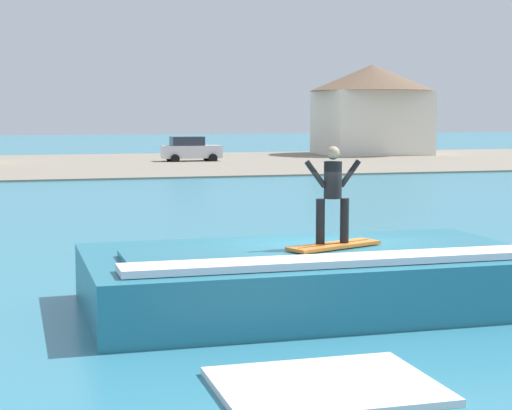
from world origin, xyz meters
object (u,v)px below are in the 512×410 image
object	(u,v)px
surfboard	(334,245)
car_far_shore	(190,149)
wave_crest	(311,278)
surfer	(333,189)
house_gabled_white	(372,104)

from	to	relation	value
surfboard	car_far_shore	xyz separation A→B (m)	(6.91, 47.20, -0.23)
wave_crest	surfer	size ratio (longest dim) A/B	4.66
surfboard	house_gabled_white	size ratio (longest dim) A/B	0.19
car_far_shore	house_gabled_white	bearing A→B (deg)	20.36
wave_crest	house_gabled_white	world-z (taller)	house_gabled_white
car_far_shore	surfboard	bearing A→B (deg)	-98.32
wave_crest	surfer	xyz separation A→B (m)	(0.30, -0.30, 1.64)
surfer	surfboard	bearing A→B (deg)	-77.58
house_gabled_white	car_far_shore	bearing A→B (deg)	-159.64
surfer	house_gabled_white	distance (m)	58.34
surfboard	car_far_shore	distance (m)	47.70
wave_crest	car_far_shore	world-z (taller)	car_far_shore
house_gabled_white	wave_crest	bearing A→B (deg)	-114.25
wave_crest	car_far_shore	bearing A→B (deg)	81.24
surfer	car_far_shore	world-z (taller)	surfer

